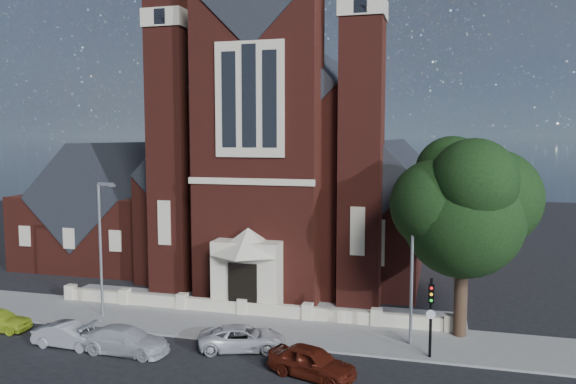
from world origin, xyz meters
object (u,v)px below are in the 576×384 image
Objects in this scene: car_silver_b at (126,340)px; car_dark_red at (312,362)px; church at (306,166)px; parish_hall at (113,215)px; car_white_suv at (242,338)px; street_tree at (466,210)px; traffic_signal at (431,308)px; street_lamp_left at (102,241)px; car_silver_a at (69,335)px; street_lamp_right at (414,259)px.

car_dark_red reaches higher than car_silver_b.
parish_hall is (-16.00, -4.94, -4.17)m from church.
car_dark_red is at bearing -136.69° from car_white_suv.
church reaches higher than parish_hall.
street_tree reaches higher than traffic_signal.
street_tree is at bearing 4.76° from street_lamp_left.
traffic_signal is 0.91× the size of car_white_suv.
traffic_signal is 15.11m from car_silver_b.
street_tree reaches higher than car_silver_a.
traffic_signal is 6.38m from car_dark_red.
traffic_signal is (11.00, -20.52, -5.60)m from church.
church is 4.31× the size of street_lamp_left.
parish_hall is at bearing 150.02° from traffic_signal.
church is 21.76m from street_lamp_right.
car_silver_a is (-17.92, -3.05, -1.97)m from traffic_signal.
street_lamp_right is at bearing 0.00° from street_lamp_left.
car_silver_a is at bearing -106.37° from church.
street_lamp_left reaches higher than car_silver_a.
street_tree is 2.60× the size of car_dark_red.
parish_hall is at bearing 156.74° from street_tree.
parish_hall reaches higher than traffic_signal.
street_tree reaches higher than car_silver_b.
street_lamp_left is 18.00m from street_lamp_right.
car_white_suv is at bearing -157.89° from street_tree.
parish_hall is 22.56m from car_silver_b.
car_silver_a is (-6.92, -23.56, -7.57)m from church.
parish_hall is at bearing 151.78° from street_lamp_right.
parish_hall is 1.14× the size of street_tree.
car_white_suv is at bearing -76.11° from car_silver_a.
street_lamp_right reaches higher than car_silver_b.
church is at bearing 32.18° from car_dark_red.
street_tree is 20.71m from street_lamp_left.
car_silver_b is (-13.77, -4.60, -3.94)m from street_lamp_right.
street_lamp_right is at bearing -28.22° from parish_hall.
parish_hall is 2.97× the size of car_dark_red.
car_silver_b is at bearing -88.26° from car_silver_a.
car_silver_a is at bearing -162.03° from street_tree.
church is 25.71m from car_dark_red.
parish_hall is 31.20m from traffic_signal.
church reaches higher than street_lamp_right.
car_silver_a is 0.85× the size of car_white_suv.
traffic_signal reaches higher than car_white_suv.
street_tree is at bearing 64.05° from traffic_signal.
church reaches higher than street_tree.
parish_hall is 1.51× the size of street_lamp_left.
street_lamp_left is at bearing 56.71° from car_white_suv.
street_lamp_right is 18.07m from car_silver_a.
street_tree is (12.60, -17.23, -1.23)m from church.
street_lamp_right is at bearing -22.00° from car_dark_red.
car_silver_a is 12.83m from car_dark_red.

